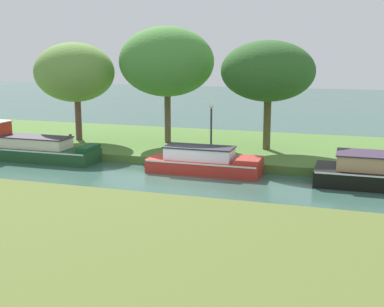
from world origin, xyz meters
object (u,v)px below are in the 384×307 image
(mooring_post_far, at_px, (71,142))
(red_narrowboat, at_px, (205,162))
(mooring_post_near, at_px, (378,163))
(willow_tree_left, at_px, (74,73))
(lamp_post, at_px, (211,123))
(forest_barge, at_px, (25,148))
(willow_tree_right, at_px, (268,71))
(willow_tree_centre, at_px, (166,62))

(mooring_post_far, bearing_deg, red_narrowboat, -8.41)
(mooring_post_near, distance_m, mooring_post_far, 15.65)
(willow_tree_left, bearing_deg, mooring_post_far, -65.43)
(lamp_post, bearing_deg, mooring_post_far, -174.42)
(red_narrowboat, bearing_deg, mooring_post_near, 8.60)
(forest_barge, height_order, mooring_post_far, forest_barge)
(forest_barge, xyz_separation_m, willow_tree_right, (12.14, 4.42, 4.01))
(willow_tree_centre, height_order, lamp_post, willow_tree_centre)
(willow_tree_left, distance_m, mooring_post_far, 4.83)
(red_narrowboat, height_order, lamp_post, lamp_post)
(willow_tree_right, height_order, lamp_post, willow_tree_right)
(willow_tree_centre, bearing_deg, willow_tree_left, -171.41)
(willow_tree_right, height_order, mooring_post_far, willow_tree_right)
(mooring_post_near, xyz_separation_m, mooring_post_far, (-15.65, 0.00, 0.08))
(willow_tree_left, xyz_separation_m, lamp_post, (9.02, -2.16, -2.33))
(forest_barge, distance_m, red_narrowboat, 10.01)
(forest_barge, distance_m, lamp_post, 10.08)
(mooring_post_near, height_order, mooring_post_far, mooring_post_far)
(red_narrowboat, height_order, mooring_post_far, mooring_post_far)
(lamp_post, bearing_deg, willow_tree_right, 46.73)
(forest_barge, height_order, willow_tree_left, willow_tree_left)
(willow_tree_left, height_order, mooring_post_near, willow_tree_left)
(willow_tree_centre, relative_size, lamp_post, 2.48)
(willow_tree_centre, height_order, mooring_post_far, willow_tree_centre)
(willow_tree_centre, distance_m, mooring_post_near, 12.85)
(willow_tree_left, bearing_deg, red_narrowboat, -23.82)
(willow_tree_centre, distance_m, lamp_post, 5.50)
(red_narrowboat, relative_size, willow_tree_centre, 0.81)
(lamp_post, relative_size, mooring_post_far, 3.10)
(red_narrowboat, bearing_deg, willow_tree_right, 64.34)
(mooring_post_near, bearing_deg, lamp_post, 174.62)
(willow_tree_left, bearing_deg, willow_tree_centre, 8.59)
(willow_tree_left, height_order, lamp_post, willow_tree_left)
(forest_barge, bearing_deg, mooring_post_far, 29.17)
(willow_tree_left, relative_size, mooring_post_far, 6.66)
(willow_tree_centre, xyz_separation_m, lamp_post, (3.54, -2.99, -2.97))
(forest_barge, distance_m, mooring_post_far, 2.41)
(forest_barge, distance_m, willow_tree_right, 13.53)
(lamp_post, bearing_deg, forest_barge, -168.89)
(willow_tree_right, bearing_deg, willow_tree_left, -178.30)
(forest_barge, relative_size, mooring_post_far, 9.23)
(forest_barge, relative_size, willow_tree_centre, 1.20)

